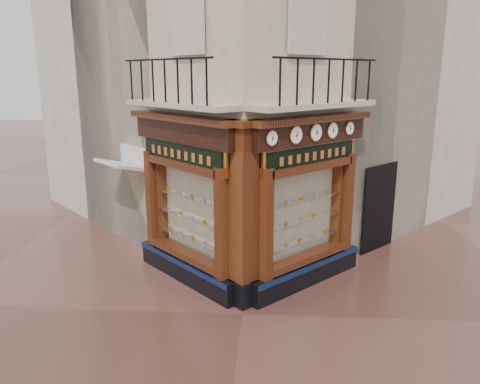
# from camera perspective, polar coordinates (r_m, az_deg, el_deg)

# --- Properties ---
(ground) EXTENTS (80.00, 80.00, 0.00)m
(ground) POSITION_cam_1_polar(r_m,az_deg,el_deg) (10.06, 0.26, -14.66)
(ground) COLOR #512D25
(ground) RESTS_ON ground
(main_building) EXTENTS (11.31, 11.31, 12.00)m
(main_building) POSITION_cam_1_polar(r_m,az_deg,el_deg) (14.99, 1.75, 18.62)
(main_building) COLOR beige
(main_building) RESTS_ON ground
(neighbour_left) EXTENTS (11.31, 11.31, 11.00)m
(neighbour_left) POSITION_cam_1_polar(r_m,az_deg,el_deg) (17.68, -6.36, 16.27)
(neighbour_left) COLOR beige
(neighbour_left) RESTS_ON ground
(neighbour_right) EXTENTS (11.31, 11.31, 11.00)m
(neighbour_right) POSITION_cam_1_polar(r_m,az_deg,el_deg) (17.54, 10.46, 16.14)
(neighbour_right) COLOR beige
(neighbour_right) RESTS_ON ground
(shopfront_left) EXTENTS (2.86, 2.86, 3.98)m
(shopfront_left) POSITION_cam_1_polar(r_m,az_deg,el_deg) (10.92, -6.62, -1.16)
(shopfront_left) COLOR black
(shopfront_left) RESTS_ON ground
(shopfront_right) EXTENTS (2.86, 2.86, 3.98)m
(shopfront_right) POSITION_cam_1_polar(r_m,az_deg,el_deg) (10.79, 8.25, -1.40)
(shopfront_right) COLOR black
(shopfront_right) RESTS_ON ground
(corner_pilaster) EXTENTS (0.85, 0.85, 3.98)m
(corner_pilaster) POSITION_cam_1_polar(r_m,az_deg,el_deg) (9.75, 0.45, -3.15)
(corner_pilaster) COLOR black
(corner_pilaster) RESTS_ON ground
(balcony) EXTENTS (5.94, 2.97, 1.03)m
(balcony) POSITION_cam_1_polar(r_m,az_deg,el_deg) (10.31, 0.78, 10.66)
(balcony) COLOR beige
(balcony) RESTS_ON ground
(clock_a) EXTENTS (0.26, 0.26, 0.31)m
(clock_a) POSITION_cam_1_polar(r_m,az_deg,el_deg) (9.32, 3.87, 6.56)
(clock_a) COLOR #CD8044
(clock_a) RESTS_ON ground
(clock_b) EXTENTS (0.30, 0.30, 0.38)m
(clock_b) POSITION_cam_1_polar(r_m,az_deg,el_deg) (9.83, 6.81, 6.89)
(clock_b) COLOR #CD8044
(clock_b) RESTS_ON ground
(clock_c) EXTENTS (0.31, 0.31, 0.38)m
(clock_c) POSITION_cam_1_polar(r_m,az_deg,el_deg) (10.32, 9.22, 7.16)
(clock_c) COLOR #CD8044
(clock_c) RESTS_ON ground
(clock_d) EXTENTS (0.30, 0.30, 0.37)m
(clock_d) POSITION_cam_1_polar(r_m,az_deg,el_deg) (10.77, 11.19, 7.36)
(clock_d) COLOR #CD8044
(clock_d) RESTS_ON ground
(clock_e) EXTENTS (0.26, 0.26, 0.31)m
(clock_e) POSITION_cam_1_polar(r_m,az_deg,el_deg) (11.27, 13.18, 7.56)
(clock_e) COLOR #CD8044
(clock_e) RESTS_ON ground
(awning) EXTENTS (1.60, 1.60, 0.29)m
(awning) POSITION_cam_1_polar(r_m,az_deg,el_deg) (13.61, -13.81, -7.10)
(awning) COLOR silver
(awning) RESTS_ON ground
(signboard_left) EXTENTS (2.29, 2.29, 0.61)m
(signboard_left) POSITION_cam_1_polar(r_m,az_deg,el_deg) (10.64, -7.14, 4.61)
(signboard_left) COLOR #EE9A46
(signboard_left) RESTS_ON ground
(signboard_right) EXTENTS (2.19, 2.19, 0.59)m
(signboard_right) POSITION_cam_1_polar(r_m,az_deg,el_deg) (10.50, 8.79, 4.42)
(signboard_right) COLOR #EE9A46
(signboard_right) RESTS_ON ground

